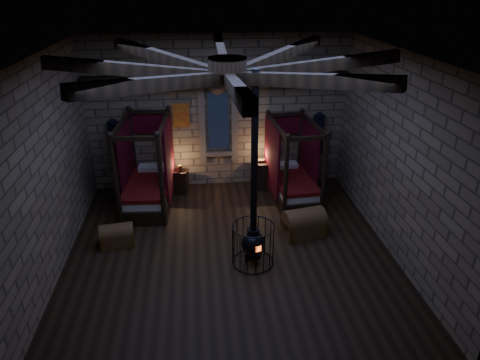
{
  "coord_description": "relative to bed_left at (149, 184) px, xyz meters",
  "views": [
    {
      "loc": [
        -0.61,
        -7.81,
        5.47
      ],
      "look_at": [
        0.29,
        0.6,
        1.45
      ],
      "focal_mm": 32.0,
      "sensor_mm": 36.0,
      "label": 1
    }
  ],
  "objects": [
    {
      "name": "trunk_right",
      "position": [
        3.68,
        -1.93,
        -0.26
      ],
      "size": [
        1.03,
        0.76,
        0.68
      ],
      "rotation": [
        0.0,
        0.0,
        0.2
      ],
      "color": "brown",
      "rests_on": "ground"
    },
    {
      "name": "nightstand_left",
      "position": [
        0.8,
        0.57,
        -0.22
      ],
      "size": [
        0.5,
        0.48,
        0.83
      ],
      "rotation": [
        0.0,
        0.0,
        -0.2
      ],
      "color": "black",
      "rests_on": "ground"
    },
    {
      "name": "trunk_left",
      "position": [
        -0.57,
        -1.88,
        -0.33
      ],
      "size": [
        0.77,
        0.55,
        0.53
      ],
      "rotation": [
        0.0,
        0.0,
        0.13
      ],
      "color": "brown",
      "rests_on": "ground"
    },
    {
      "name": "nightstand_right",
      "position": [
        3.07,
        0.6,
        -0.15
      ],
      "size": [
        0.52,
        0.5,
        0.88
      ],
      "rotation": [
        0.0,
        0.0,
        -0.04
      ],
      "color": "black",
      "rests_on": "ground"
    },
    {
      "name": "bed_right",
      "position": [
        3.79,
        -0.05,
        -0.04
      ],
      "size": [
        1.23,
        2.12,
        2.14
      ],
      "rotation": [
        0.0,
        0.0,
        0.07
      ],
      "color": "black",
      "rests_on": "ground"
    },
    {
      "name": "stove",
      "position": [
        2.36,
        -2.88,
        0.01
      ],
      "size": [
        0.88,
        0.88,
        4.05
      ],
      "rotation": [
        0.0,
        0.0,
        0.33
      ],
      "color": "black",
      "rests_on": "ground"
    },
    {
      "name": "room",
      "position": [
        1.91,
        -2.34,
        3.18
      ],
      "size": [
        7.02,
        7.02,
        4.29
      ],
      "color": "black",
      "rests_on": "ground"
    },
    {
      "name": "bed_left",
      "position": [
        0.0,
        0.0,
        0.0
      ],
      "size": [
        1.32,
        2.28,
        2.3
      ],
      "rotation": [
        0.0,
        0.0,
        -0.07
      ],
      "color": "black",
      "rests_on": "ground"
    }
  ]
}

